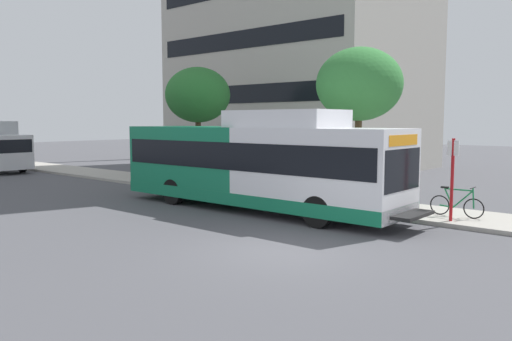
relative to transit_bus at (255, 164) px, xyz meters
The scene contains 8 objects.
ground_plane 5.68m from the transit_bus, 138.26° to the left, with size 120.00×120.00×0.00m, color #4C4C51.
sidewalk_curb 3.74m from the transit_bus, 28.47° to the left, with size 3.00×56.00×0.14m, color #A8A399.
transit_bus is the anchor object (origin of this frame).
bus_stop_sign_pole 6.76m from the transit_bus, 73.50° to the right, with size 0.10×0.36×2.60m.
bicycle_parked 7.03m from the transit_bus, 66.72° to the right, with size 0.52×1.76×1.02m.
street_tree_near_stop 5.46m from the transit_bus, 24.91° to the right, with size 3.43×3.43×6.05m.
street_tree_mid_block 8.48m from the transit_bus, 62.02° to the left, with size 3.29×3.29×5.84m.
lattice_comm_tower 30.32m from the transit_bus, 45.25° to the left, with size 1.10×1.10×25.72m.
Camera 1 is at (-9.99, -7.66, 3.29)m, focal length 35.57 mm.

